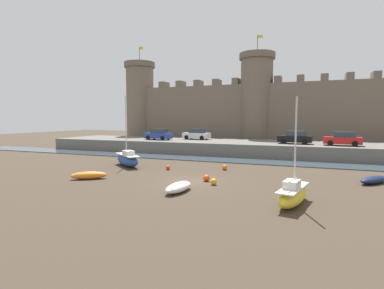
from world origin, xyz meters
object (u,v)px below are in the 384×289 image
car_quay_centre_west (295,138)px  car_quay_centre_east (343,139)px  rowboat_midflat_left (89,175)px  rowboat_near_channel_left (178,187)px  mooring_buoy_mid_mud (214,182)px  car_quay_west (197,134)px  mooring_buoy_near_shore (225,167)px  mooring_buoy_near_channel (168,167)px  car_quay_east (158,134)px  sailboat_midflat_right (127,159)px  sailboat_foreground_centre (293,194)px  rowboat_midflat_centre (374,180)px  mooring_buoy_off_centre (206,178)px

car_quay_centre_west → car_quay_centre_east: size_ratio=1.00×
rowboat_midflat_left → rowboat_near_channel_left: bearing=-8.2°
mooring_buoy_mid_mud → car_quay_west: bearing=113.6°
rowboat_midflat_left → mooring_buoy_near_shore: (9.04, 8.18, -0.07)m
mooring_buoy_near_channel → car_quay_east: bearing=120.8°
sailboat_midflat_right → car_quay_centre_west: bearing=42.2°
mooring_buoy_near_channel → car_quay_centre_east: bearing=40.6°
sailboat_foreground_centre → car_quay_west: size_ratio=1.45×
rowboat_midflat_left → car_quay_centre_east: 28.51m
rowboat_midflat_centre → car_quay_west: (-20.58, 17.03, 2.15)m
sailboat_midflat_right → car_quay_centre_west: sailboat_midflat_right is taller
rowboat_midflat_centre → car_quay_east: bearing=150.9°
rowboat_midflat_centre → car_quay_centre_east: bearing=93.8°
mooring_buoy_near_shore → mooring_buoy_near_channel: (-5.04, -1.91, -0.03)m
rowboat_midflat_centre → mooring_buoy_off_centre: size_ratio=5.76×
mooring_buoy_near_channel → sailboat_foreground_centre: bearing=-34.0°
mooring_buoy_near_channel → car_quay_centre_west: car_quay_centre_west is taller
mooring_buoy_off_centre → mooring_buoy_near_channel: size_ratio=1.18×
sailboat_midflat_right → mooring_buoy_mid_mud: (10.79, -5.04, -0.46)m
mooring_buoy_mid_mud → car_quay_centre_west: bearing=76.0°
car_quay_east → mooring_buoy_near_channel: bearing=-59.2°
mooring_buoy_near_channel → car_quay_centre_east: size_ratio=0.10×
car_quay_east → rowboat_midflat_centre: bearing=-29.1°
mooring_buoy_near_shore → mooring_buoy_off_centre: 5.52m
sailboat_foreground_centre → car_quay_centre_east: (4.45, 21.70, 1.84)m
car_quay_centre_west → car_quay_west: size_ratio=1.00×
car_quay_centre_west → car_quay_east: (-19.41, -0.03, 0.00)m
sailboat_foreground_centre → car_quay_centre_east: sailboat_foreground_centre is taller
rowboat_midflat_centre → car_quay_centre_east: size_ratio=0.71×
rowboat_midflat_centre → car_quay_centre_east: (-0.91, 13.59, 2.15)m
sailboat_midflat_right → car_quay_east: size_ratio=1.70×
mooring_buoy_mid_mud → car_quay_centre_east: 21.15m
rowboat_near_channel_left → car_quay_centre_west: car_quay_centre_west is taller
mooring_buoy_near_shore → sailboat_foreground_centre: bearing=-55.9°
rowboat_midflat_centre → rowboat_near_channel_left: bearing=-148.6°
mooring_buoy_off_centre → car_quay_centre_east: bearing=57.7°
car_quay_west → car_quay_centre_east: bearing=-9.9°
sailboat_midflat_right → mooring_buoy_off_centre: bearing=-22.2°
sailboat_midflat_right → car_quay_east: bearing=105.3°
car_quay_east → mooring_buoy_near_shore: bearing=-42.6°
car_quay_centre_west → car_quay_west: 14.57m
mooring_buoy_off_centre → mooring_buoy_near_shore: bearing=90.5°
mooring_buoy_near_shore → car_quay_west: 17.72m
sailboat_midflat_right → rowboat_near_channel_left: (9.24, -7.90, -0.37)m
sailboat_midflat_right → mooring_buoy_near_channel: (4.81, -0.43, -0.48)m
mooring_buoy_near_channel → car_quay_centre_west: 18.21m
sailboat_midflat_right → mooring_buoy_off_centre: 10.69m
rowboat_midflat_centre → mooring_buoy_mid_mud: 12.06m
rowboat_near_channel_left → sailboat_foreground_centre: (7.23, -0.40, 0.29)m
rowboat_midflat_centre → rowboat_midflat_left: (-21.03, -6.49, 0.02)m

